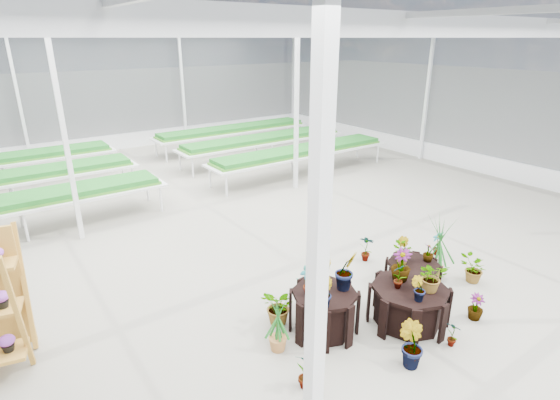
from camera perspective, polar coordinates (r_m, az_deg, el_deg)
ground_plane at (r=8.45m, az=2.37°, el=-9.39°), size 24.00×24.00×0.00m
greenhouse_shell at (r=7.58m, az=2.62°, el=5.52°), size 18.00×24.00×4.50m
steel_frame at (r=7.58m, az=2.62°, el=5.52°), size 18.00×24.00×4.50m
nursery_benches at (r=14.24m, az=-15.68°, el=4.28°), size 16.00×7.00×0.84m
plinth_tall at (r=6.79m, az=5.77°, el=-14.30°), size 1.11×1.11×0.69m
plinth_mid at (r=7.22m, az=16.40°, el=-13.02°), size 1.27×1.27×0.64m
plinth_low at (r=8.32m, az=16.93°, el=-9.16°), size 1.11×1.11×0.42m
nursery_plants at (r=7.33m, az=12.73°, el=-10.18°), size 4.79×2.84×1.35m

